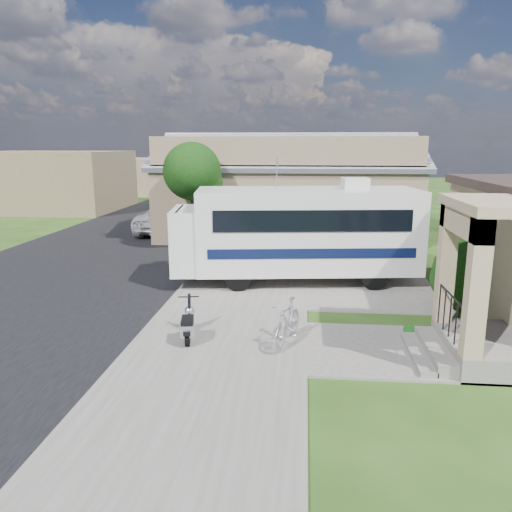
# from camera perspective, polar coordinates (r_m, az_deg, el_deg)

# --- Properties ---
(ground) EXTENTS (120.00, 120.00, 0.00)m
(ground) POSITION_cam_1_polar(r_m,az_deg,el_deg) (12.40, 1.18, -8.46)
(ground) COLOR #203B10
(street_slab) EXTENTS (9.00, 80.00, 0.02)m
(street_slab) POSITION_cam_1_polar(r_m,az_deg,el_deg) (23.53, -15.36, 1.27)
(street_slab) COLOR black
(street_slab) RESTS_ON ground
(sidewalk_slab) EXTENTS (4.00, 80.00, 0.06)m
(sidewalk_slab) POSITION_cam_1_polar(r_m,az_deg,el_deg) (22.07, 0.61, 1.05)
(sidewalk_slab) COLOR #5D5A53
(sidewalk_slab) RESTS_ON ground
(driveway_slab) EXTENTS (7.00, 6.00, 0.05)m
(driveway_slab) POSITION_cam_1_polar(r_m,az_deg,el_deg) (16.65, 7.55, -2.93)
(driveway_slab) COLOR #5D5A53
(driveway_slab) RESTS_ON ground
(walk_slab) EXTENTS (4.00, 3.00, 0.05)m
(walk_slab) POSITION_cam_1_polar(r_m,az_deg,el_deg) (11.63, 15.94, -10.31)
(walk_slab) COLOR #5D5A53
(walk_slab) RESTS_ON ground
(warehouse) EXTENTS (12.50, 8.40, 5.04)m
(warehouse) POSITION_cam_1_polar(r_m,az_deg,el_deg) (25.64, 3.65, 7.07)
(warehouse) COLOR #836F52
(warehouse) RESTS_ON ground
(distant_bldg_far) EXTENTS (10.00, 8.00, 4.00)m
(distant_bldg_far) POSITION_cam_1_polar(r_m,az_deg,el_deg) (38.08, -22.63, 7.97)
(distant_bldg_far) COLOR brown
(distant_bldg_far) RESTS_ON ground
(distant_bldg_near) EXTENTS (8.00, 7.00, 3.20)m
(distant_bldg_near) POSITION_cam_1_polar(r_m,az_deg,el_deg) (48.31, -13.76, 8.88)
(distant_bldg_near) COLOR #836F52
(distant_bldg_near) RESTS_ON ground
(street_tree_a) EXTENTS (2.44, 2.40, 4.58)m
(street_tree_a) POSITION_cam_1_polar(r_m,az_deg,el_deg) (21.12, -7.01, 9.25)
(street_tree_a) COLOR black
(street_tree_a) RESTS_ON ground
(street_tree_b) EXTENTS (2.44, 2.40, 4.73)m
(street_tree_b) POSITION_cam_1_polar(r_m,az_deg,el_deg) (30.95, -2.95, 10.64)
(street_tree_b) COLOR black
(street_tree_b) RESTS_ON ground
(street_tree_c) EXTENTS (2.44, 2.40, 4.42)m
(street_tree_c) POSITION_cam_1_polar(r_m,az_deg,el_deg) (39.87, -1.00, 10.68)
(street_tree_c) COLOR black
(street_tree_c) RESTS_ON ground
(motorhome) EXTENTS (8.11, 3.47, 4.03)m
(motorhome) POSITION_cam_1_polar(r_m,az_deg,el_deg) (16.26, 4.81, 2.91)
(motorhome) COLOR silver
(motorhome) RESTS_ON ground
(shrub) EXTENTS (1.91, 1.82, 2.34)m
(shrub) POSITION_cam_1_polar(r_m,az_deg,el_deg) (14.52, 23.00, -1.39)
(shrub) COLOR black
(shrub) RESTS_ON ground
(scooter) EXTENTS (0.56, 1.39, 0.92)m
(scooter) POSITION_cam_1_polar(r_m,az_deg,el_deg) (11.66, -7.75, -7.77)
(scooter) COLOR black
(scooter) RESTS_ON ground
(bicycle) EXTENTS (0.91, 1.74, 1.01)m
(bicycle) POSITION_cam_1_polar(r_m,az_deg,el_deg) (11.34, 3.62, -7.82)
(bicycle) COLOR #AEAEB6
(bicycle) RESTS_ON ground
(pickup_truck) EXTENTS (2.83, 5.49, 1.48)m
(pickup_truck) POSITION_cam_1_polar(r_m,az_deg,el_deg) (26.22, -9.64, 4.29)
(pickup_truck) COLOR silver
(pickup_truck) RESTS_ON ground
(van) EXTENTS (2.78, 5.77, 1.62)m
(van) POSITION_cam_1_polar(r_m,az_deg,el_deg) (32.25, -7.21, 6.03)
(van) COLOR silver
(van) RESTS_ON ground
(garden_hose) EXTENTS (0.37, 0.37, 0.17)m
(garden_hose) POSITION_cam_1_polar(r_m,az_deg,el_deg) (12.59, 17.31, -8.31)
(garden_hose) COLOR #135F14
(garden_hose) RESTS_ON ground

